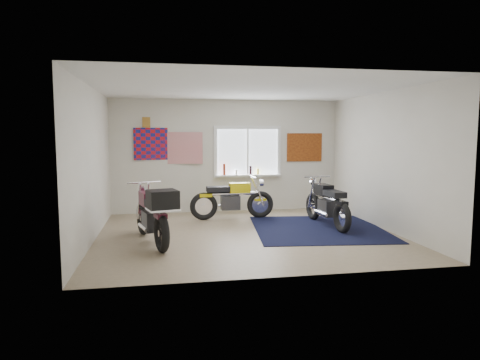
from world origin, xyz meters
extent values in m
plane|color=#9E896B|center=(0.00, 0.00, 0.00)|extent=(5.50, 5.50, 0.00)
plane|color=white|center=(0.00, 0.00, 2.70)|extent=(5.50, 5.50, 0.00)
plane|color=silver|center=(0.00, 2.50, 1.35)|extent=(5.50, 0.00, 5.50)
plane|color=silver|center=(0.00, -2.50, 1.35)|extent=(5.50, 0.00, 5.50)
plane|color=silver|center=(-2.75, 0.00, 1.35)|extent=(0.00, 5.00, 5.00)
plane|color=silver|center=(2.75, 0.00, 1.35)|extent=(0.00, 5.00, 5.00)
cube|color=black|center=(1.48, 0.17, 0.01)|extent=(2.77, 2.86, 0.01)
cube|color=white|center=(0.50, 2.48, 1.45)|extent=(1.50, 0.02, 1.10)
cube|color=white|center=(0.50, 2.47, 2.04)|extent=(1.66, 0.06, 0.08)
cube|color=white|center=(0.50, 2.47, 0.86)|extent=(1.66, 0.06, 0.08)
cube|color=white|center=(-0.29, 2.47, 1.45)|extent=(0.08, 0.06, 1.10)
cube|color=white|center=(1.29, 2.47, 1.45)|extent=(0.08, 0.06, 1.10)
cube|color=white|center=(0.50, 2.47, 1.45)|extent=(0.04, 0.06, 1.10)
cube|color=white|center=(0.50, 2.41, 0.88)|extent=(1.60, 0.16, 0.04)
cylinder|color=maroon|center=(-0.09, 2.40, 1.04)|extent=(0.07, 0.07, 0.28)
cylinder|color=white|center=(0.21, 2.40, 0.96)|extent=(0.06, 0.06, 0.12)
cylinder|color=black|center=(0.56, 2.40, 1.01)|extent=(0.06, 0.06, 0.22)
cylinder|color=yellow|center=(0.75, 2.40, 0.97)|extent=(0.05, 0.05, 0.14)
plane|color=red|center=(-1.70, 2.48, 1.65)|extent=(1.00, 0.07, 1.00)
plane|color=red|center=(-1.05, 2.46, 1.55)|extent=(0.90, 0.09, 0.90)
cube|color=#A4742F|center=(-1.90, 2.48, 2.15)|extent=(0.18, 0.02, 0.24)
cube|color=#A54C14|center=(1.95, 2.48, 1.55)|extent=(0.90, 0.03, 0.70)
torus|color=black|center=(0.60, 1.52, 0.30)|extent=(0.61, 0.13, 0.61)
torus|color=black|center=(-0.67, 1.48, 0.30)|extent=(0.61, 0.13, 0.61)
cylinder|color=white|center=(0.60, 1.52, 0.30)|extent=(0.10, 0.09, 0.10)
cylinder|color=white|center=(-0.67, 1.48, 0.30)|extent=(0.10, 0.09, 0.10)
cylinder|color=white|center=(-0.03, 1.50, 0.57)|extent=(1.15, 0.11, 0.08)
cube|color=#2D2D2F|center=(-0.08, 1.50, 0.36)|extent=(0.42, 0.27, 0.31)
cylinder|color=white|center=(-0.08, 1.64, 0.27)|extent=(0.50, 0.08, 0.06)
cube|color=#D7C30B|center=(0.13, 1.50, 0.69)|extent=(0.46, 0.25, 0.22)
cube|color=black|center=(-0.35, 1.49, 0.67)|extent=(0.51, 0.27, 0.11)
cube|color=#D7C30B|center=(-0.63, 1.48, 0.55)|extent=(0.28, 0.15, 0.07)
cube|color=#D7C30B|center=(0.60, 1.52, 0.41)|extent=(0.26, 0.13, 0.05)
cylinder|color=white|center=(0.44, 1.51, 0.93)|extent=(0.05, 0.57, 0.03)
cylinder|color=white|center=(0.62, 1.52, 0.78)|extent=(0.09, 0.15, 0.15)
torus|color=black|center=(1.70, 1.09, 0.30)|extent=(0.17, 0.61, 0.60)
torus|color=black|center=(1.80, -0.24, 0.30)|extent=(0.17, 0.61, 0.60)
cylinder|color=white|center=(1.70, 1.09, 0.30)|extent=(0.10, 0.11, 0.10)
cylinder|color=white|center=(1.80, -0.24, 0.30)|extent=(0.10, 0.11, 0.10)
cylinder|color=white|center=(1.75, 0.43, 0.59)|extent=(0.17, 1.20, 0.09)
cube|color=#2D2D2F|center=(1.75, 0.38, 0.38)|extent=(0.30, 0.45, 0.32)
cylinder|color=white|center=(1.60, 0.37, 0.29)|extent=(0.11, 0.53, 0.07)
cube|color=black|center=(1.74, 0.60, 0.72)|extent=(0.28, 0.49, 0.23)
cube|color=black|center=(1.77, 0.10, 0.71)|extent=(0.30, 0.54, 0.11)
cube|color=black|center=(1.80, -0.19, 0.57)|extent=(0.17, 0.30, 0.08)
cube|color=black|center=(1.70, 1.09, 0.41)|extent=(0.15, 0.28, 0.05)
cylinder|color=white|center=(1.71, 0.92, 0.97)|extent=(0.59, 0.08, 0.03)
cylinder|color=white|center=(1.70, 1.11, 0.82)|extent=(0.16, 0.11, 0.15)
torus|color=black|center=(-1.92, 0.31, 0.31)|extent=(0.28, 0.65, 0.64)
torus|color=black|center=(-1.58, -1.01, 0.31)|extent=(0.28, 0.65, 0.64)
cylinder|color=white|center=(-1.92, 0.31, 0.31)|extent=(0.12, 0.13, 0.11)
cylinder|color=white|center=(-1.58, -1.01, 0.31)|extent=(0.12, 0.13, 0.11)
cylinder|color=white|center=(-1.75, -0.35, 0.61)|extent=(0.40, 1.22, 0.09)
cube|color=#2D2D2F|center=(-1.74, -0.40, 0.39)|extent=(0.38, 0.50, 0.33)
cylinder|color=white|center=(-1.89, -0.43, 0.29)|extent=(0.20, 0.54, 0.07)
cube|color=#3C0918|center=(-1.79, -0.18, 0.74)|extent=(0.37, 0.54, 0.23)
cube|color=black|center=(-1.66, -0.68, 0.72)|extent=(0.40, 0.59, 0.12)
cube|color=#3C0918|center=(-1.59, -0.96, 0.59)|extent=(0.23, 0.32, 0.08)
cube|color=#3C0918|center=(-1.92, 0.31, 0.43)|extent=(0.20, 0.30, 0.05)
cylinder|color=white|center=(-1.88, 0.14, 1.00)|extent=(0.60, 0.19, 0.04)
cylinder|color=white|center=(-1.93, 0.33, 0.84)|extent=(0.18, 0.13, 0.16)
cube|color=black|center=(-1.55, -1.11, 0.86)|extent=(0.53, 0.51, 0.29)
camera|label=1|loc=(-1.53, -7.75, 1.85)|focal=32.00mm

